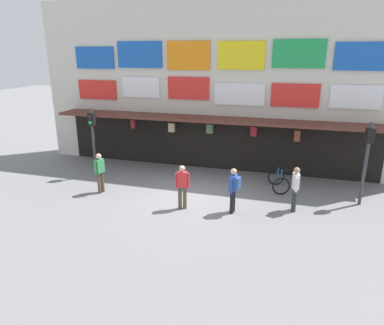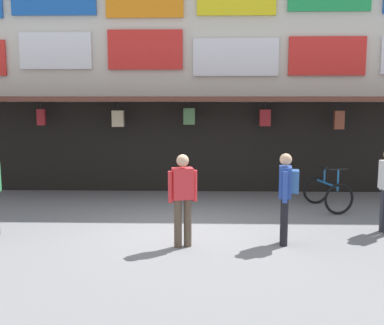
{
  "view_description": "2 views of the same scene",
  "coord_description": "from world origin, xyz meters",
  "px_view_note": "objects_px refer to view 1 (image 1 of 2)",
  "views": [
    {
      "loc": [
        3.65,
        -12.14,
        5.56
      ],
      "look_at": [
        0.1,
        0.01,
        1.52
      ],
      "focal_mm": 32.39,
      "sensor_mm": 36.0,
      "label": 1
    },
    {
      "loc": [
        0.39,
        -9.14,
        2.74
      ],
      "look_at": [
        0.14,
        0.48,
        1.33
      ],
      "focal_mm": 44.19,
      "sensor_mm": 36.0,
      "label": 2
    }
  ],
  "objects_px": {
    "traffic_light_near": "(93,132)",
    "pedestrian_in_black": "(100,171)",
    "traffic_light_far": "(367,150)",
    "bicycle_parked": "(278,181)",
    "pedestrian_in_red": "(234,187)",
    "pedestrian_in_white": "(295,187)",
    "pedestrian_in_purple": "(182,185)"
  },
  "relations": [
    {
      "from": "traffic_light_near",
      "to": "pedestrian_in_black",
      "type": "bearing_deg",
      "value": -53.41
    },
    {
      "from": "pedestrian_in_red",
      "to": "bicycle_parked",
      "type": "bearing_deg",
      "value": 61.85
    },
    {
      "from": "traffic_light_near",
      "to": "pedestrian_in_white",
      "type": "relative_size",
      "value": 1.9
    },
    {
      "from": "traffic_light_near",
      "to": "pedestrian_in_purple",
      "type": "height_order",
      "value": "traffic_light_near"
    },
    {
      "from": "pedestrian_in_white",
      "to": "pedestrian_in_black",
      "type": "xyz_separation_m",
      "value": [
        -7.67,
        -0.43,
        0.0
      ]
    },
    {
      "from": "pedestrian_in_black",
      "to": "pedestrian_in_white",
      "type": "bearing_deg",
      "value": 3.2
    },
    {
      "from": "traffic_light_far",
      "to": "pedestrian_in_purple",
      "type": "bearing_deg",
      "value": -160.56
    },
    {
      "from": "pedestrian_in_black",
      "to": "pedestrian_in_purple",
      "type": "relative_size",
      "value": 1.0
    },
    {
      "from": "pedestrian_in_white",
      "to": "traffic_light_near",
      "type": "bearing_deg",
      "value": 171.85
    },
    {
      "from": "traffic_light_near",
      "to": "pedestrian_in_black",
      "type": "distance_m",
      "value": 2.44
    },
    {
      "from": "traffic_light_near",
      "to": "pedestrian_in_purple",
      "type": "xyz_separation_m",
      "value": [
        4.97,
        -2.24,
        -1.19
      ]
    },
    {
      "from": "traffic_light_near",
      "to": "bicycle_parked",
      "type": "distance_m",
      "value": 8.5
    },
    {
      "from": "traffic_light_near",
      "to": "pedestrian_in_black",
      "type": "xyz_separation_m",
      "value": [
        1.27,
        -1.71,
        -1.19
      ]
    },
    {
      "from": "traffic_light_near",
      "to": "pedestrian_in_white",
      "type": "xyz_separation_m",
      "value": [
        8.94,
        -1.28,
        -1.19
      ]
    },
    {
      "from": "traffic_light_near",
      "to": "pedestrian_in_red",
      "type": "distance_m",
      "value": 7.23
    },
    {
      "from": "pedestrian_in_red",
      "to": "pedestrian_in_purple",
      "type": "relative_size",
      "value": 1.0
    },
    {
      "from": "pedestrian_in_red",
      "to": "traffic_light_far",
      "type": "bearing_deg",
      "value": 24.59
    },
    {
      "from": "traffic_light_far",
      "to": "bicycle_parked",
      "type": "distance_m",
      "value": 3.59
    },
    {
      "from": "traffic_light_far",
      "to": "pedestrian_in_red",
      "type": "relative_size",
      "value": 1.9
    },
    {
      "from": "traffic_light_near",
      "to": "pedestrian_in_red",
      "type": "xyz_separation_m",
      "value": [
        6.83,
        -2.05,
        -1.16
      ]
    },
    {
      "from": "traffic_light_near",
      "to": "bicycle_parked",
      "type": "height_order",
      "value": "traffic_light_near"
    },
    {
      "from": "traffic_light_far",
      "to": "pedestrian_in_red",
      "type": "distance_m",
      "value": 5.11
    },
    {
      "from": "traffic_light_near",
      "to": "traffic_light_far",
      "type": "xyz_separation_m",
      "value": [
        11.36,
        0.02,
        0.0
      ]
    },
    {
      "from": "bicycle_parked",
      "to": "pedestrian_in_purple",
      "type": "distance_m",
      "value": 4.45
    },
    {
      "from": "traffic_light_far",
      "to": "pedestrian_in_white",
      "type": "height_order",
      "value": "traffic_light_far"
    },
    {
      "from": "bicycle_parked",
      "to": "pedestrian_in_red",
      "type": "relative_size",
      "value": 0.77
    },
    {
      "from": "pedestrian_in_red",
      "to": "traffic_light_near",
      "type": "bearing_deg",
      "value": 163.29
    },
    {
      "from": "traffic_light_near",
      "to": "bicycle_parked",
      "type": "bearing_deg",
      "value": 4.63
    },
    {
      "from": "bicycle_parked",
      "to": "pedestrian_in_purple",
      "type": "relative_size",
      "value": 0.77
    },
    {
      "from": "traffic_light_near",
      "to": "traffic_light_far",
      "type": "bearing_deg",
      "value": 0.1
    },
    {
      "from": "traffic_light_near",
      "to": "pedestrian_in_purple",
      "type": "distance_m",
      "value": 5.58
    },
    {
      "from": "traffic_light_far",
      "to": "bicycle_parked",
      "type": "bearing_deg",
      "value": 168.0
    }
  ]
}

